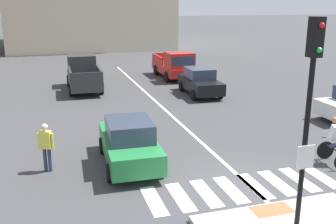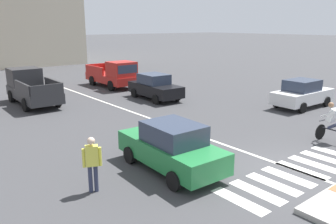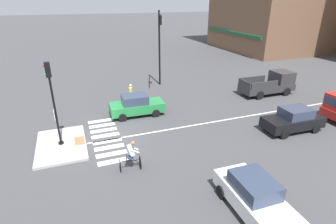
# 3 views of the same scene
# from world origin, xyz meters

# --- Properties ---
(ground_plane) EXTENTS (300.00, 300.00, 0.00)m
(ground_plane) POSITION_xyz_m (0.00, 0.00, 0.00)
(ground_plane) COLOR #3D3D3F
(tactile_pad_front) EXTENTS (1.10, 0.60, 0.01)m
(tactile_pad_front) POSITION_xyz_m (0.00, -1.69, 0.15)
(tactile_pad_front) COLOR #DB5B38
(tactile_pad_front) RESTS_ON traffic_island
(signal_pole) EXTENTS (0.44, 0.38, 5.05)m
(signal_pole) POSITION_xyz_m (0.00, -2.78, 3.19)
(signal_pole) COLOR black
(signal_pole) RESTS_ON traffic_island
(crosswalk_stripe_a) EXTENTS (0.44, 1.80, 0.01)m
(crosswalk_stripe_a) POSITION_xyz_m (-2.82, -0.04, 0.00)
(crosswalk_stripe_a) COLOR silver
(crosswalk_stripe_a) RESTS_ON ground
(crosswalk_stripe_b) EXTENTS (0.44, 1.80, 0.01)m
(crosswalk_stripe_b) POSITION_xyz_m (-2.02, -0.04, 0.00)
(crosswalk_stripe_b) COLOR silver
(crosswalk_stripe_b) RESTS_ON ground
(crosswalk_stripe_c) EXTENTS (0.44, 1.80, 0.01)m
(crosswalk_stripe_c) POSITION_xyz_m (-1.21, -0.04, 0.00)
(crosswalk_stripe_c) COLOR silver
(crosswalk_stripe_c) RESTS_ON ground
(crosswalk_stripe_d) EXTENTS (0.44, 1.80, 0.01)m
(crosswalk_stripe_d) POSITION_xyz_m (-0.40, -0.04, 0.00)
(crosswalk_stripe_d) COLOR silver
(crosswalk_stripe_d) RESTS_ON ground
(crosswalk_stripe_e) EXTENTS (0.44, 1.80, 0.01)m
(crosswalk_stripe_e) POSITION_xyz_m (0.40, -0.04, 0.00)
(crosswalk_stripe_e) COLOR silver
(crosswalk_stripe_e) RESTS_ON ground
(crosswalk_stripe_f) EXTENTS (0.44, 1.80, 0.01)m
(crosswalk_stripe_f) POSITION_xyz_m (1.21, -0.04, 0.00)
(crosswalk_stripe_f) COLOR silver
(crosswalk_stripe_f) RESTS_ON ground
(crosswalk_stripe_g) EXTENTS (0.44, 1.80, 0.01)m
(crosswalk_stripe_g) POSITION_xyz_m (2.02, -0.04, 0.00)
(crosswalk_stripe_g) COLOR silver
(crosswalk_stripe_g) RESTS_ON ground
(crosswalk_stripe_h) EXTENTS (0.44, 1.80, 0.01)m
(crosswalk_stripe_h) POSITION_xyz_m (2.82, -0.04, 0.00)
(crosswalk_stripe_h) COLOR silver
(crosswalk_stripe_h) RESTS_ON ground
(lane_centre_line) EXTENTS (0.14, 28.00, 0.01)m
(lane_centre_line) POSITION_xyz_m (0.26, 10.00, 0.00)
(lane_centre_line) COLOR silver
(lane_centre_line) RESTS_ON ground
(car_green_westbound_near) EXTENTS (1.96, 4.16, 1.64)m
(car_green_westbound_near) POSITION_xyz_m (-2.96, 2.76, 0.81)
(car_green_westbound_near) COLOR #237A3D
(car_green_westbound_near) RESTS_ON ground
(car_black_eastbound_far) EXTENTS (1.97, 4.16, 1.64)m
(car_black_eastbound_far) POSITION_xyz_m (3.31, 12.06, 0.81)
(car_black_eastbound_far) COLOR black
(car_black_eastbound_far) RESTS_ON ground
(pickup_truck_charcoal_westbound_distant) EXTENTS (2.11, 5.12, 2.08)m
(pickup_truck_charcoal_westbound_distant) POSITION_xyz_m (-3.37, 15.83, 0.98)
(pickup_truck_charcoal_westbound_distant) COLOR #2D2D30
(pickup_truck_charcoal_westbound_distant) RESTS_ON ground
(pickup_truck_red_eastbound_distant) EXTENTS (2.07, 5.10, 2.08)m
(pickup_truck_red_eastbound_distant) POSITION_xyz_m (3.41, 17.45, 0.98)
(pickup_truck_red_eastbound_distant) COLOR red
(pickup_truck_red_eastbound_distant) RESTS_ON ground
(cyclist) EXTENTS (0.77, 1.15, 1.68)m
(cyclist) POSITION_xyz_m (3.88, 0.73, 0.87)
(cyclist) COLOR black
(cyclist) RESTS_ON ground
(pedestrian_at_curb_left) EXTENTS (0.51, 0.35, 1.67)m
(pedestrian_at_curb_left) POSITION_xyz_m (-5.71, 2.98, 0.98)
(pedestrian_at_curb_left) COLOR #2D334C
(pedestrian_at_curb_left) RESTS_ON ground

